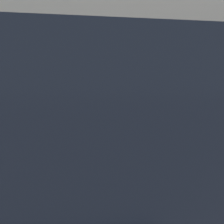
# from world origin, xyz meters

# --- Properties ---
(sidewalk) EXTENTS (24.00, 2.80, 0.11)m
(sidewalk) POSITION_xyz_m (0.00, 2.20, 0.06)
(sidewalk) COLOR #ADAAA3
(sidewalk) RESTS_ON ground_plane
(building_facade) EXTENTS (24.00, 0.30, 7.00)m
(building_facade) POSITION_xyz_m (0.00, 5.42, 3.50)
(building_facade) COLOR beige
(building_facade) RESTS_ON ground_plane
(parking_meter) EXTENTS (0.18, 0.16, 1.51)m
(parking_meter) POSITION_xyz_m (-0.33, 1.22, 1.21)
(parking_meter) COLOR gray
(parking_meter) RESTS_ON sidewalk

